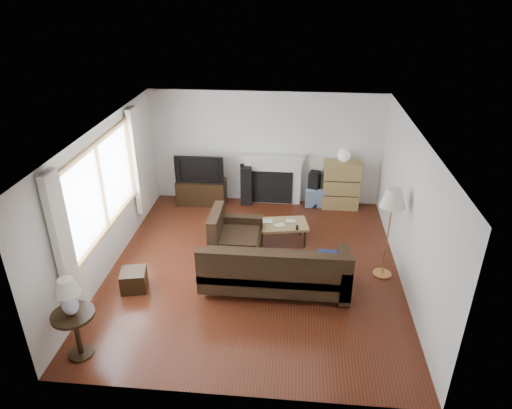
# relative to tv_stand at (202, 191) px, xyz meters

# --- Properties ---
(room) EXTENTS (5.10, 5.60, 2.54)m
(room) POSITION_rel_tv_stand_xyz_m (1.43, -2.48, 0.98)
(room) COLOR #4F2011
(room) RESTS_ON ground
(window) EXTENTS (0.12, 2.74, 1.54)m
(window) POSITION_rel_tv_stand_xyz_m (-1.02, -2.68, 1.28)
(window) COLOR brown
(window) RESTS_ON room
(curtain_near) EXTENTS (0.10, 0.35, 2.10)m
(curtain_near) POSITION_rel_tv_stand_xyz_m (-0.97, -4.20, 1.13)
(curtain_near) COLOR silver
(curtain_near) RESTS_ON room
(curtain_far) EXTENTS (0.10, 0.35, 2.10)m
(curtain_far) POSITION_rel_tv_stand_xyz_m (-0.97, -1.16, 1.13)
(curtain_far) COLOR silver
(curtain_far) RESTS_ON room
(fireplace) EXTENTS (1.40, 0.26, 1.15)m
(fireplace) POSITION_rel_tv_stand_xyz_m (1.58, 0.16, 0.31)
(fireplace) COLOR white
(fireplace) RESTS_ON room
(tv_stand) EXTENTS (1.08, 0.48, 0.54)m
(tv_stand) POSITION_rel_tv_stand_xyz_m (0.00, 0.00, 0.00)
(tv_stand) COLOR black
(tv_stand) RESTS_ON ground
(television) EXTENTS (1.07, 0.14, 0.62)m
(television) POSITION_rel_tv_stand_xyz_m (0.00, 0.00, 0.58)
(television) COLOR black
(television) RESTS_ON tv_stand
(speaker_left) EXTENTS (0.29, 0.33, 0.89)m
(speaker_left) POSITION_rel_tv_stand_xyz_m (1.00, 0.07, 0.18)
(speaker_left) COLOR black
(speaker_left) RESTS_ON ground
(speaker_right) EXTENTS (0.29, 0.32, 0.81)m
(speaker_right) POSITION_rel_tv_stand_xyz_m (2.50, 0.07, 0.13)
(speaker_right) COLOR black
(speaker_right) RESTS_ON ground
(bookshelf) EXTENTS (0.79, 0.37, 1.08)m
(bookshelf) POSITION_rel_tv_stand_xyz_m (3.08, 0.05, 0.27)
(bookshelf) COLOR #9F844A
(bookshelf) RESTS_ON ground
(globe_lamp) EXTENTS (0.27, 0.27, 0.27)m
(globe_lamp) POSITION_rel_tv_stand_xyz_m (3.08, 0.05, 0.95)
(globe_lamp) COLOR white
(globe_lamp) RESTS_ON bookshelf
(sectional_sofa) EXTENTS (2.59, 1.89, 0.84)m
(sectional_sofa) POSITION_rel_tv_stand_xyz_m (1.81, -3.02, 0.15)
(sectional_sofa) COLOR black
(sectional_sofa) RESTS_ON ground
(coffee_table) EXTENTS (1.14, 0.75, 0.41)m
(coffee_table) POSITION_rel_tv_stand_xyz_m (1.82, -1.57, -0.06)
(coffee_table) COLOR #9C7A4A
(coffee_table) RESTS_ON ground
(footstool) EXTENTS (0.48, 0.48, 0.34)m
(footstool) POSITION_rel_tv_stand_xyz_m (-0.47, -3.25, -0.10)
(footstool) COLOR black
(footstool) RESTS_ON ground
(floor_lamp) EXTENTS (0.52, 0.52, 1.62)m
(floor_lamp) POSITION_rel_tv_stand_xyz_m (3.64, -2.47, 0.54)
(floor_lamp) COLOR #C78245
(floor_lamp) RESTS_ON ground
(side_table) EXTENTS (0.56, 0.56, 0.70)m
(side_table) POSITION_rel_tv_stand_xyz_m (-0.72, -4.73, 0.08)
(side_table) COLOR black
(side_table) RESTS_ON ground
(table_lamp) EXTENTS (0.33, 0.33, 0.53)m
(table_lamp) POSITION_rel_tv_stand_xyz_m (-0.72, -4.73, 0.69)
(table_lamp) COLOR silver
(table_lamp) RESTS_ON side_table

